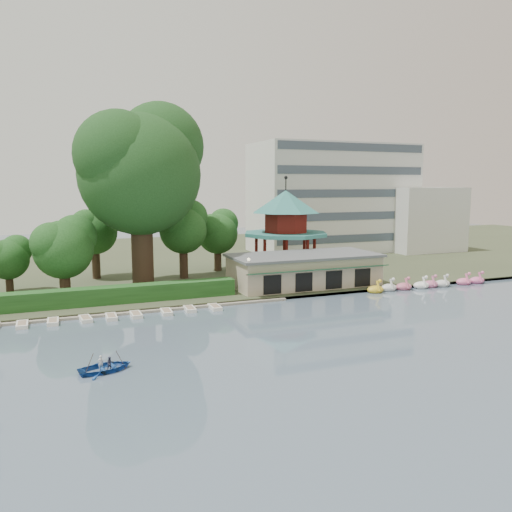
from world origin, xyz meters
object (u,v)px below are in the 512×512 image
rowboat_with_passengers (105,364)px  boathouse (304,269)px  pavilion (286,223)px  big_tree (141,165)px  dock (130,312)px

rowboat_with_passengers → boathouse: bearing=38.6°
pavilion → big_tree: size_ratio=0.60×
dock → pavilion: pavilion is taller
dock → rowboat_with_passengers: size_ratio=5.95×
rowboat_with_passengers → dock: bearing=76.9°
big_tree → dock: bearing=-106.2°
boathouse → pavilion: 11.43m
rowboat_with_passengers → big_tree: bearing=75.6°
dock → rowboat_with_passengers: (-3.64, -15.68, 0.41)m
dock → rowboat_with_passengers: rowboat_with_passengers is taller
boathouse → big_tree: bearing=161.6°
pavilion → boathouse: bearing=-101.3°
big_tree → rowboat_with_passengers: bearing=-104.4°
pavilion → big_tree: (-20.80, -3.77, 7.74)m
boathouse → pavilion: (2.00, 10.03, 5.11)m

